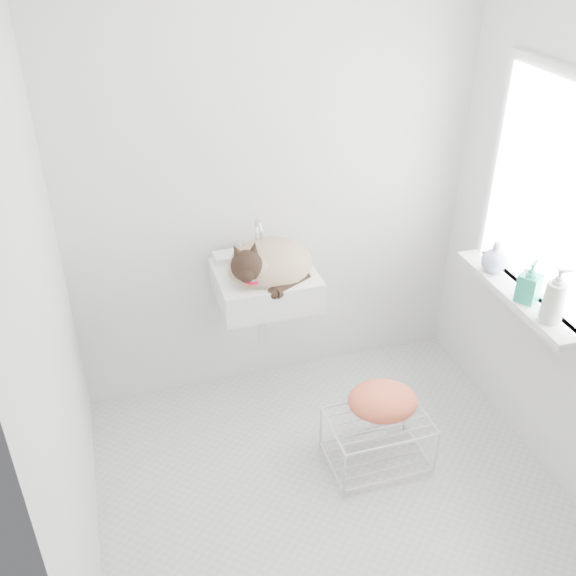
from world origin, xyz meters
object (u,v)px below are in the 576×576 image
object	(u,v)px
sink	(265,271)
bottle_a	(549,321)
bottle_b	(526,300)
wire_rack	(377,440)
cat	(268,265)
bottle_c	(492,271)

from	to	relation	value
sink	bottle_a	size ratio (longest dim) A/B	2.20
bottle_a	bottle_b	distance (m)	0.18
wire_rack	bottle_b	distance (m)	1.00
cat	bottle_a	bearing A→B (deg)	-48.77
sink	bottle_c	distance (m)	1.16
sink	cat	bearing A→B (deg)	-56.39
bottle_b	sink	bearing A→B (deg)	150.67
wire_rack	bottle_c	xyz separation A→B (m)	(0.71, 0.30, 0.70)
sink	wire_rack	bearing A→B (deg)	-57.61
cat	bottle_b	distance (m)	1.26
sink	wire_rack	size ratio (longest dim) A/B	1.05
bottle_a	bottle_c	distance (m)	0.47
cat	wire_rack	size ratio (longest dim) A/B	1.06
sink	bottle_b	xyz separation A→B (m)	(1.11, -0.63, 0.00)
bottle_a	cat	bearing A→B (deg)	144.46
sink	bottle_c	size ratio (longest dim) A/B	3.02
cat	wire_rack	distance (m)	1.04
cat	sink	bearing A→B (deg)	110.38
sink	bottle_c	xyz separation A→B (m)	(1.11, -0.33, 0.00)
wire_rack	bottle_b	xyz separation A→B (m)	(0.71, 0.01, 0.70)
cat	bottle_a	world-z (taller)	cat
bottle_a	bottle_b	world-z (taller)	bottle_a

